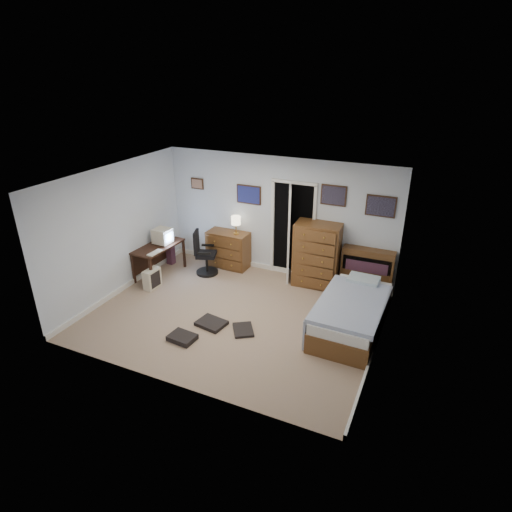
{
  "coord_description": "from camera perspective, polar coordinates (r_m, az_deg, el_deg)",
  "views": [
    {
      "loc": [
        3.06,
        -5.87,
        4.16
      ],
      "look_at": [
        0.27,
        0.3,
        1.1
      ],
      "focal_mm": 30.0,
      "sensor_mm": 36.0,
      "label": 1
    }
  ],
  "objects": [
    {
      "name": "crt_monitor",
      "position": [
        9.22,
        -12.36,
        2.63
      ],
      "size": [
        0.37,
        0.34,
        0.32
      ],
      "rotation": [
        0.0,
        0.0,
        -0.05
      ],
      "color": "beige",
      "rests_on": "computer_desk"
    },
    {
      "name": "table_lamp",
      "position": [
        9.13,
        -2.7,
        4.69
      ],
      "size": [
        0.21,
        0.21,
        0.39
      ],
      "rotation": [
        0.0,
        0.0,
        -0.01
      ],
      "color": "gold",
      "rests_on": "low_dresser"
    },
    {
      "name": "low_dresser",
      "position": [
        9.47,
        -3.69,
        0.89
      ],
      "size": [
        0.92,
        0.47,
        0.81
      ],
      "primitive_type": "cube",
      "rotation": [
        0.0,
        0.0,
        -0.01
      ],
      "color": "brown",
      "rests_on": "floor"
    },
    {
      "name": "bed",
      "position": [
        7.45,
        12.55,
        -7.49
      ],
      "size": [
        1.1,
        2.0,
        0.65
      ],
      "rotation": [
        0.0,
        0.0,
        -0.02
      ],
      "color": "brown",
      "rests_on": "floor"
    },
    {
      "name": "headboard_bookcase",
      "position": [
        8.64,
        14.56,
        -1.76
      ],
      "size": [
        1.01,
        0.28,
        0.9
      ],
      "rotation": [
        0.0,
        0.0,
        0.02
      ],
      "color": "brown",
      "rests_on": "floor"
    },
    {
      "name": "floor",
      "position": [
        7.83,
        -2.76,
        -7.91
      ],
      "size": [
        5.0,
        4.0,
        0.02
      ],
      "primitive_type": "cube",
      "color": "tan",
      "rests_on": "ground"
    },
    {
      "name": "floor_clutter",
      "position": [
        7.39,
        -6.62,
        -9.79
      ],
      "size": [
        1.29,
        1.09,
        0.09
      ],
      "rotation": [
        0.0,
        0.0,
        -0.28
      ],
      "color": "black",
      "rests_on": "floor"
    },
    {
      "name": "computer_desk",
      "position": [
        9.29,
        -13.22,
        0.56
      ],
      "size": [
        0.6,
        1.2,
        0.68
      ],
      "rotation": [
        0.0,
        0.0,
        -0.05
      ],
      "color": "#321B10",
      "rests_on": "floor"
    },
    {
      "name": "office_chair",
      "position": [
        9.2,
        -6.96,
        -0.18
      ],
      "size": [
        0.6,
        0.6,
        0.97
      ],
      "rotation": [
        0.0,
        0.0,
        0.35
      ],
      "color": "black",
      "rests_on": "floor"
    },
    {
      "name": "media_stack",
      "position": [
        9.78,
        -11.37,
        1.0
      ],
      "size": [
        0.15,
        0.15,
        0.74
      ],
      "primitive_type": "cube",
      "rotation": [
        0.0,
        0.0,
        -0.04
      ],
      "color": "maroon",
      "rests_on": "floor"
    },
    {
      "name": "wall_posters",
      "position": [
        8.59,
        6.48,
        7.83
      ],
      "size": [
        4.38,
        0.04,
        0.6
      ],
      "color": "#331E11",
      "rests_on": "floor"
    },
    {
      "name": "keyboard",
      "position": [
        8.82,
        -13.32,
        0.42
      ],
      "size": [
        0.15,
        0.37,
        0.02
      ],
      "primitive_type": "cube",
      "rotation": [
        0.0,
        0.0,
        -0.05
      ],
      "color": "beige",
      "rests_on": "computer_desk"
    },
    {
      "name": "pc_tower",
      "position": [
        8.87,
        -13.68,
        -2.94
      ],
      "size": [
        0.2,
        0.39,
        0.41
      ],
      "rotation": [
        0.0,
        0.0,
        -0.05
      ],
      "color": "beige",
      "rests_on": "floor"
    },
    {
      "name": "tall_dresser",
      "position": [
        8.65,
        8.12,
        0.17
      ],
      "size": [
        0.93,
        0.58,
        1.32
      ],
      "primitive_type": "cube",
      "rotation": [
        0.0,
        0.0,
        0.06
      ],
      "color": "brown",
      "rests_on": "floor"
    },
    {
      "name": "doorway",
      "position": [
        9.15,
        5.52,
        4.0
      ],
      "size": [
        0.96,
        1.12,
        2.05
      ],
      "color": "black",
      "rests_on": "floor"
    }
  ]
}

